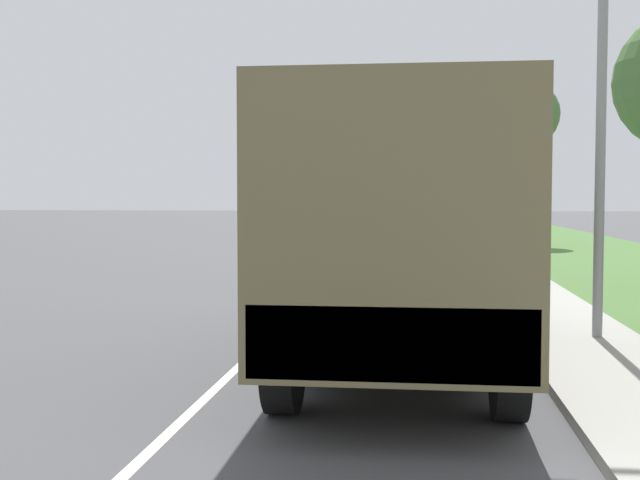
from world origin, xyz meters
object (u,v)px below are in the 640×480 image
at_px(military_truck, 400,228).
at_px(car_nearest_ahead, 411,254).
at_px(car_third_ahead, 403,224).
at_px(car_second_ahead, 415,228).

height_order(military_truck, car_nearest_ahead, military_truck).
bearing_deg(car_third_ahead, car_nearest_ahead, -88.60).
bearing_deg(car_nearest_ahead, car_third_ahead, 91.40).
height_order(car_nearest_ahead, car_third_ahead, car_nearest_ahead).
relative_size(car_second_ahead, car_third_ahead, 1.05).
relative_size(military_truck, car_second_ahead, 1.72).
xyz_separation_m(military_truck, car_third_ahead, (-0.52, 34.45, -1.07)).
bearing_deg(car_third_ahead, military_truck, -89.13).
xyz_separation_m(car_second_ahead, car_third_ahead, (-0.69, 8.95, -0.09)).
distance_m(car_nearest_ahead, car_third_ahead, 24.31).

